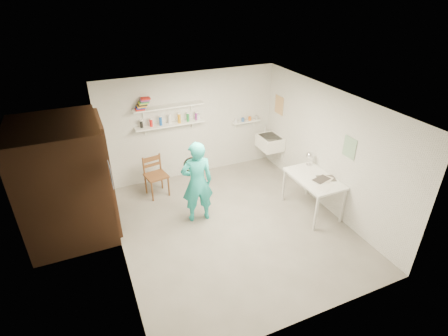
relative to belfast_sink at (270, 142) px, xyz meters
name	(u,v)px	position (x,y,z in m)	size (l,w,h in m)	color
floor	(232,227)	(-1.75, -1.70, -0.71)	(4.00, 4.50, 0.02)	slate
ceiling	(234,103)	(-1.75, -1.70, 1.71)	(4.00, 4.50, 0.02)	silver
wall_back	(191,126)	(-1.75, 0.56, 0.50)	(4.00, 0.02, 2.40)	silver
wall_front	(313,255)	(-1.75, -3.96, 0.50)	(4.00, 0.02, 2.40)	silver
wall_left	(113,196)	(-3.76, -1.70, 0.50)	(0.02, 4.50, 2.40)	silver
wall_right	(328,150)	(0.26, -1.70, 0.50)	(0.02, 4.50, 2.40)	silver
doorway_recess	(108,176)	(-3.74, -0.65, 0.30)	(0.02, 0.90, 2.00)	black
corridor_box	(64,182)	(-4.45, -0.65, 0.35)	(1.40, 1.50, 2.10)	brown
door_lintel	(99,120)	(-3.72, -0.65, 1.35)	(0.06, 1.05, 0.10)	brown
door_jamb_near	(113,189)	(-3.72, -1.15, 0.30)	(0.06, 0.10, 2.00)	brown
door_jamb_far	(105,164)	(-3.72, -0.15, 0.30)	(0.06, 0.10, 2.00)	brown
shelf_lower	(170,125)	(-2.25, 0.43, 0.65)	(1.50, 0.22, 0.03)	white
shelf_upper	(169,107)	(-2.25, 0.43, 1.05)	(1.50, 0.22, 0.03)	white
ledge_shelf	(246,121)	(-0.40, 0.47, 0.42)	(0.70, 0.14, 0.03)	white
poster_left	(111,175)	(-3.74, -1.65, 0.85)	(0.01, 0.28, 0.36)	#334C7F
poster_right_a	(279,105)	(0.24, 0.10, 0.85)	(0.01, 0.34, 0.42)	#995933
poster_right_b	(350,148)	(0.24, -2.25, 0.80)	(0.01, 0.30, 0.38)	#3F724C
belfast_sink	(270,142)	(0.00, 0.00, 0.00)	(0.48, 0.60, 0.30)	white
man	(197,182)	(-2.25, -1.21, 0.11)	(0.59, 0.39, 1.62)	#23B3AE
wall_clock	(191,165)	(-2.27, -0.99, 0.38)	(0.29, 0.29, 0.04)	beige
wooden_chair	(156,176)	(-2.76, -0.06, -0.24)	(0.43, 0.41, 0.92)	brown
work_table	(312,194)	(-0.11, -1.86, -0.32)	(0.69, 1.15, 0.77)	white
desk_lamp	(310,155)	(0.08, -1.40, 0.29)	(0.14, 0.14, 0.14)	silver
spray_cans	(170,120)	(-2.25, 0.43, 0.75)	(1.26, 0.06, 0.17)	black
book_stack	(143,104)	(-2.78, 0.43, 1.18)	(0.32, 0.14, 0.22)	red
ledge_pots	(246,119)	(-0.40, 0.47, 0.48)	(0.48, 0.07, 0.09)	silver
papers	(315,177)	(-0.11, -1.86, 0.08)	(0.30, 0.22, 0.02)	silver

